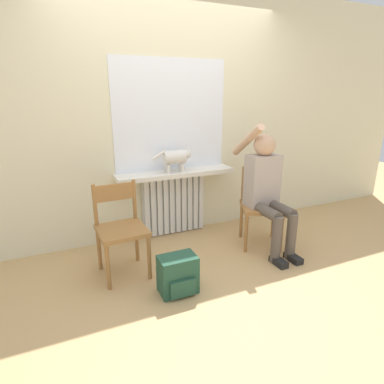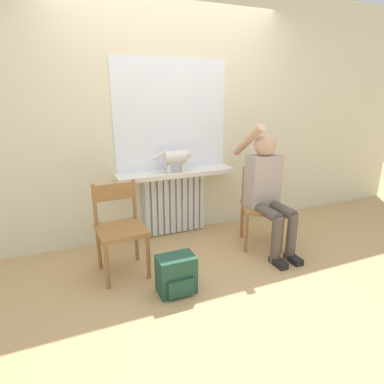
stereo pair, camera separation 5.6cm
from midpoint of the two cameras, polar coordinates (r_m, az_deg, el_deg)
ground_plane at (r=2.97m, az=5.46°, el=-15.62°), size 12.00×12.00×0.00m
wall_with_window at (r=3.62m, az=-3.34°, el=13.21°), size 7.00×0.06×2.70m
radiator at (r=3.76m, az=-2.68°, el=-2.10°), size 0.75×0.08×0.72m
windowsill at (r=3.57m, az=-2.29°, el=3.33°), size 1.33×0.27×0.05m
window_glass at (r=3.59m, az=-3.15°, el=13.38°), size 1.28×0.01×1.18m
chair_left at (r=2.97m, az=-12.12°, el=-6.15°), size 0.43×0.43×0.84m
chair_right at (r=3.53m, az=12.71°, el=-2.33°), size 0.55×0.55×0.84m
person at (r=3.38m, az=13.73°, el=0.92°), size 0.36×0.95×1.32m
cat at (r=3.50m, az=-2.34°, el=6.16°), size 0.45×0.14×0.26m
backpack at (r=2.75m, az=-2.19°, el=-14.49°), size 0.31×0.23×0.33m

